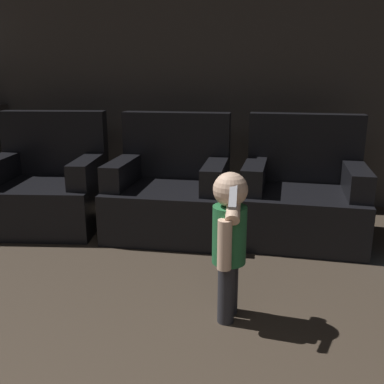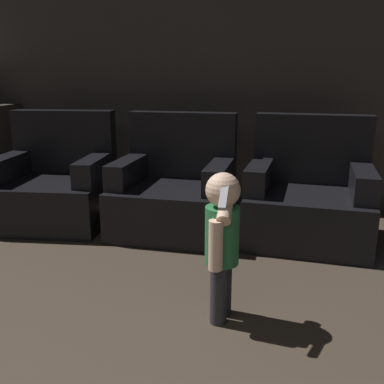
# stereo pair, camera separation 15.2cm
# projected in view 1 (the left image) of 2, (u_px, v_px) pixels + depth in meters

# --- Properties ---
(wall_back) EXTENTS (8.40, 0.05, 2.60)m
(wall_back) POSITION_uv_depth(u_px,v_px,m) (199.00, 69.00, 4.08)
(wall_back) COLOR #423D38
(wall_back) RESTS_ON ground_plane
(armchair_left) EXTENTS (0.98, 0.90, 0.94)m
(armchair_left) POSITION_uv_depth(u_px,v_px,m) (48.00, 188.00, 3.64)
(armchair_left) COLOR black
(armchair_left) RESTS_ON ground_plane
(armchair_middle) EXTENTS (0.94, 0.86, 0.94)m
(armchair_middle) POSITION_uv_depth(u_px,v_px,m) (170.00, 192.00, 3.50)
(armchair_middle) COLOR black
(armchair_middle) RESTS_ON ground_plane
(armchair_right) EXTENTS (0.98, 0.90, 0.94)m
(armchair_right) POSITION_uv_depth(u_px,v_px,m) (302.00, 197.00, 3.37)
(armchair_right) COLOR black
(armchair_right) RESTS_ON ground_plane
(person_toddler) EXTENTS (0.17, 0.31, 0.79)m
(person_toddler) POSITION_uv_depth(u_px,v_px,m) (229.00, 235.00, 2.15)
(person_toddler) COLOR #28282D
(person_toddler) RESTS_ON ground_plane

